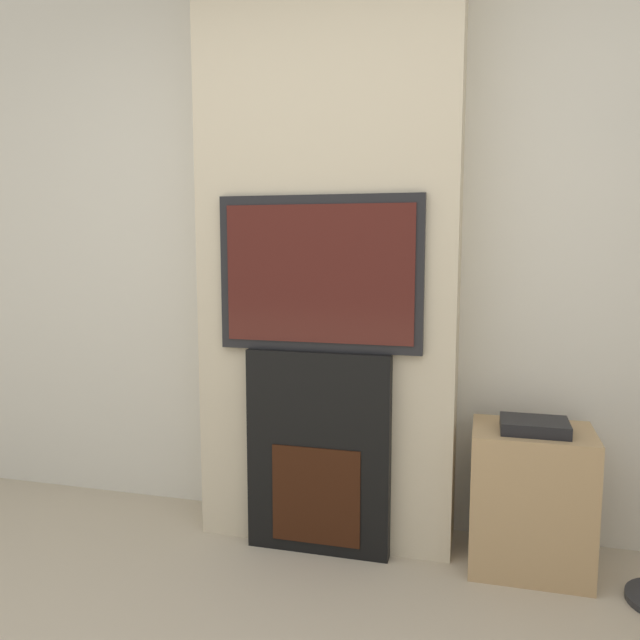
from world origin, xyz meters
TOP-DOWN VIEW (x-y plane):
  - wall_back at (0.00, 2.03)m, footprint 6.00×0.06m
  - chimney_breast at (0.00, 1.84)m, footprint 1.14×0.32m
  - fireplace at (0.00, 1.68)m, footprint 0.63×0.15m
  - television at (0.00, 1.67)m, footprint 0.88×0.07m
  - media_stand at (0.89, 1.73)m, footprint 0.48×0.36m

SIDE VIEW (x-z plane):
  - media_stand at x=0.89m, z-range -0.02..0.63m
  - fireplace at x=0.00m, z-range 0.00..0.89m
  - television at x=0.00m, z-range 0.89..1.55m
  - wall_back at x=0.00m, z-range 0.00..2.70m
  - chimney_breast at x=0.00m, z-range 0.00..2.70m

